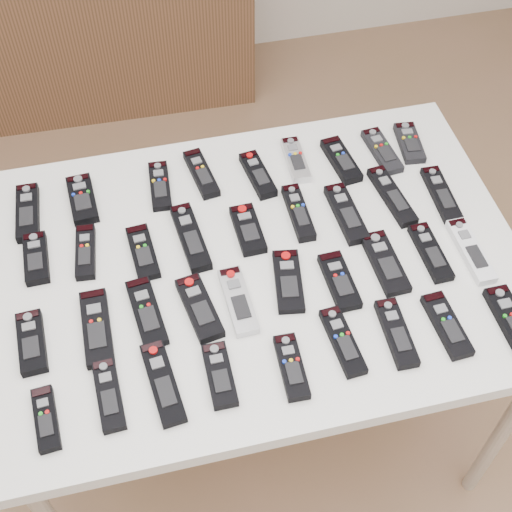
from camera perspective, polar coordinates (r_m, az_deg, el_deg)
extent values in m
plane|color=olive|center=(2.28, -2.03, -14.99)|extent=(4.00, 4.00, 0.00)
cube|color=white|center=(1.68, 0.00, -0.84)|extent=(1.25, 0.88, 0.04)
cylinder|color=beige|center=(2.00, 19.08, -13.16)|extent=(0.04, 0.04, 0.74)
cylinder|color=beige|center=(2.23, -16.58, -1.94)|extent=(0.04, 0.04, 0.74)
cylinder|color=beige|center=(2.35, 11.41, 3.10)|extent=(0.04, 0.04, 0.74)
cube|color=#45301B|center=(3.19, -14.49, 17.31)|extent=(1.47, 0.42, 0.73)
cube|color=black|center=(1.84, -17.80, 3.33)|extent=(0.06, 0.18, 0.02)
cube|color=black|center=(1.83, -13.72, 4.42)|extent=(0.07, 0.16, 0.02)
cube|color=black|center=(1.83, -7.69, 5.58)|extent=(0.06, 0.16, 0.02)
cube|color=black|center=(1.85, -4.39, 6.59)|extent=(0.07, 0.17, 0.02)
cube|color=black|center=(1.84, 0.15, 6.51)|extent=(0.07, 0.16, 0.02)
cube|color=#B7B7BC|center=(1.88, 3.18, 7.67)|extent=(0.05, 0.15, 0.02)
cube|color=black|center=(1.89, 6.83, 7.61)|extent=(0.07, 0.16, 0.02)
cube|color=black|center=(1.93, 10.04, 8.27)|extent=(0.07, 0.17, 0.02)
cube|color=black|center=(1.97, 12.18, 8.84)|extent=(0.07, 0.15, 0.02)
cube|color=black|center=(1.73, -17.18, -0.19)|extent=(0.06, 0.14, 0.02)
cube|color=black|center=(1.72, -13.48, 0.31)|extent=(0.06, 0.16, 0.02)
cube|color=black|center=(1.69, -9.03, 0.28)|extent=(0.06, 0.16, 0.02)
cube|color=black|center=(1.70, -5.25, 1.49)|extent=(0.07, 0.21, 0.02)
cube|color=black|center=(1.71, -0.65, 2.13)|extent=(0.06, 0.15, 0.02)
cube|color=black|center=(1.75, 3.42, 3.48)|extent=(0.04, 0.17, 0.02)
cube|color=black|center=(1.76, 7.23, 3.39)|extent=(0.06, 0.19, 0.02)
cube|color=black|center=(1.82, 10.82, 4.74)|extent=(0.07, 0.20, 0.02)
cube|color=black|center=(1.85, 14.59, 4.80)|extent=(0.05, 0.18, 0.02)
cube|color=black|center=(1.60, -17.51, -6.62)|extent=(0.06, 0.15, 0.02)
cube|color=black|center=(1.59, -12.63, -5.63)|extent=(0.06, 0.19, 0.02)
cube|color=black|center=(1.59, -8.73, -4.48)|extent=(0.08, 0.19, 0.02)
cube|color=black|center=(1.58, -4.54, -4.16)|extent=(0.09, 0.18, 0.02)
cube|color=#B7B7BC|center=(1.59, -1.42, -3.61)|extent=(0.06, 0.18, 0.02)
cube|color=black|center=(1.62, 2.60, -2.02)|extent=(0.09, 0.18, 0.02)
cube|color=black|center=(1.63, 6.69, -2.01)|extent=(0.06, 0.16, 0.02)
cube|color=black|center=(1.68, 10.29, -0.55)|extent=(0.07, 0.18, 0.02)
cube|color=black|center=(1.72, 13.79, 0.28)|extent=(0.05, 0.17, 0.02)
cube|color=silver|center=(1.75, 16.81, 0.39)|extent=(0.05, 0.19, 0.02)
cube|color=black|center=(1.50, -16.45, -12.40)|extent=(0.05, 0.14, 0.02)
cube|color=black|center=(1.50, -11.69, -10.84)|extent=(0.06, 0.16, 0.02)
cube|color=black|center=(1.49, -7.46, -10.02)|extent=(0.07, 0.20, 0.02)
cube|color=black|center=(1.49, -2.92, -9.50)|extent=(0.05, 0.15, 0.02)
cube|color=black|center=(1.50, 2.86, -8.86)|extent=(0.05, 0.15, 0.02)
cube|color=black|center=(1.54, 6.95, -6.80)|extent=(0.06, 0.17, 0.02)
cube|color=black|center=(1.57, 11.17, -6.07)|extent=(0.05, 0.17, 0.02)
cube|color=black|center=(1.61, 15.02, -5.37)|extent=(0.06, 0.17, 0.02)
cube|color=black|center=(1.65, 19.79, -4.94)|extent=(0.06, 0.18, 0.02)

